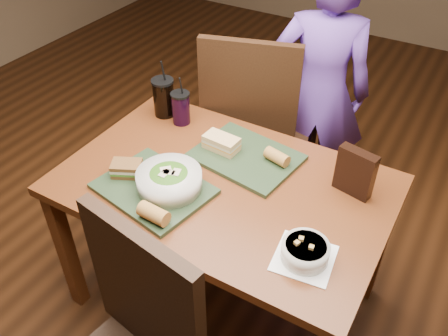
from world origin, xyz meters
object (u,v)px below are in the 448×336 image
Objects in this scene: dining_table at (224,198)px; cup_berry at (181,108)px; tray_far at (246,157)px; cup_cola at (164,97)px; sandwich_far at (221,143)px; baguette_far at (277,157)px; chair_far at (258,122)px; salad_bowl at (169,179)px; sandwich_near at (127,168)px; soup_bowl at (305,251)px; tray_near at (154,189)px; baguette_near at (154,214)px; diner at (320,93)px; chip_bag at (355,172)px.

cup_berry is (-0.39, 0.27, 0.17)m from dining_table.
cup_cola is at bearing 167.67° from tray_far.
sandwich_far is 1.49× the size of baguette_far.
tray_far is at bearing -69.27° from chair_far.
tray_far is at bearing 64.84° from salad_bowl.
chair_far reaches higher than cup_berry.
chair_far is 0.85m from sandwich_near.
chair_far is at bearing 125.55° from soup_bowl.
tray_near is at bearing -138.73° from dining_table.
baguette_far is 0.37× the size of cup_cola.
tray_near is at bearing 128.13° from baguette_near.
chair_far is at bearing 97.19° from sandwich_far.
cup_berry is (-0.39, 0.09, 0.07)m from tray_far.
cup_berry is (-0.18, 0.46, 0.07)m from tray_near.
baguette_far is at bearing 80.35° from diner.
cup_cola is at bearing 121.33° from tray_near.
tray_near is 0.42m from tray_far.
sandwich_far is (-0.11, 0.16, 0.14)m from dining_table.
diner reaches higher than baguette_near.
tray_far is 0.52m from cup_cola.
cup_cola is at bearing 122.99° from baguette_near.
salad_bowl is at bearing -115.16° from tray_far.
baguette_far is 0.44× the size of cup_berry.
tray_near is 2.69× the size of sandwich_far.
sandwich_near is 1.35× the size of baguette_far.
sandwich_near reaches higher than baguette_far.
cup_berry reaches higher than dining_table.
chip_bag is (0.57, 0.03, 0.05)m from sandwich_far.
tray_near is 0.78m from chip_bag.
sandwich_far is at bearing -20.71° from cup_berry.
sandwich_near reaches higher than dining_table.
diner reaches higher than sandwich_near.
tray_near is at bearing -68.52° from cup_berry.
cup_berry is at bearing 172.39° from baguette_far.
dining_table is 0.37m from baguette_near.
cup_berry is (-0.29, 0.60, 0.03)m from baguette_near.
diner reaches higher than sandwich_far.
baguette_near reaches higher than dining_table.
salad_bowl is 1.79× the size of sandwich_near.
soup_bowl is at bearing 12.70° from baguette_near.
baguette_near is at bearing -101.62° from tray_far.
tray_near is at bearing -58.67° from cup_cola.
baguette_near is (0.05, -0.17, -0.01)m from salad_bowl.
diner is at bearing 48.37° from cup_cola.
tray_far is 2.98× the size of sandwich_near.
dining_table is 12.41× the size of baguette_far.
sandwich_near is at bearing -174.71° from salad_bowl.
cup_berry is at bearing -9.01° from cup_cola.
cup_cola reaches higher than baguette_far.
sandwich_near is (-0.14, 0.01, 0.04)m from tray_near.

